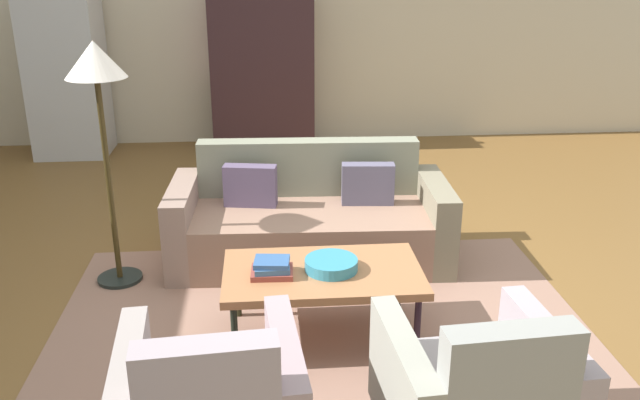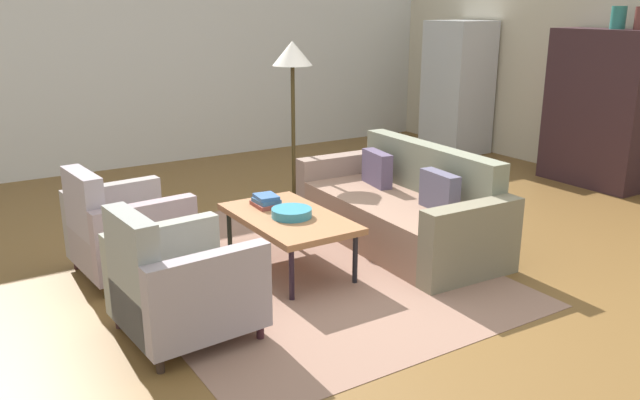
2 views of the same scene
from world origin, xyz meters
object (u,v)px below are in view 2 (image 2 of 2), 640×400
(fruit_bowl, at_px, (292,213))
(refrigerator, at_px, (457,87))
(vase_round, at_px, (639,18))
(armchair_right, at_px, (176,287))
(coffee_table, at_px, (289,220))
(vase_tall, at_px, (618,18))
(couch, at_px, (404,211))
(floor_lamp, at_px, (293,69))
(cabinet, at_px, (599,109))
(armchair_left, at_px, (122,233))
(book_stack, at_px, (266,201))

(fruit_bowl, height_order, refrigerator, refrigerator)
(refrigerator, bearing_deg, vase_round, 2.22)
(armchair_right, xyz_separation_m, fruit_bowl, (-0.55, 1.17, 0.14))
(coffee_table, height_order, vase_round, vase_round)
(armchair_right, height_order, vase_tall, vase_tall)
(armchair_right, bearing_deg, vase_round, 92.08)
(couch, distance_m, floor_lamp, 1.85)
(couch, bearing_deg, vase_round, -88.11)
(coffee_table, xyz_separation_m, refrigerator, (-2.55, 4.25, 0.51))
(cabinet, bearing_deg, couch, -83.99)
(vase_round, bearing_deg, floor_lamp, -112.34)
(armchair_left, height_order, vase_tall, vase_tall)
(armchair_right, height_order, book_stack, armchair_right)
(vase_tall, bearing_deg, refrigerator, -177.54)
(armchair_left, relative_size, book_stack, 3.45)
(vase_round, xyz_separation_m, floor_lamp, (-1.43, -3.48, -0.48))
(couch, xyz_separation_m, armchair_left, (-0.60, -2.35, 0.06))
(book_stack, bearing_deg, coffee_table, 6.82)
(fruit_bowl, xyz_separation_m, cabinet, (-0.38, 4.35, 0.41))
(vase_round, bearing_deg, vase_tall, -180.00)
(armchair_left, height_order, refrigerator, refrigerator)
(vase_tall, distance_m, vase_round, 0.25)
(armchair_left, relative_size, armchair_right, 1.00)
(vase_tall, bearing_deg, floor_lamp, -108.73)
(coffee_table, bearing_deg, cabinet, 94.33)
(fruit_bowl, height_order, floor_lamp, floor_lamp)
(book_stack, distance_m, vase_round, 4.62)
(book_stack, distance_m, floor_lamp, 1.71)
(armchair_right, xyz_separation_m, book_stack, (-0.91, 1.13, 0.15))
(armchair_left, distance_m, vase_round, 5.77)
(fruit_bowl, xyz_separation_m, vase_tall, (-0.28, 4.35, 1.44))
(vase_round, bearing_deg, armchair_left, -96.37)
(armchair_left, distance_m, fruit_bowl, 1.34)
(cabinet, bearing_deg, refrigerator, -177.31)
(armchair_left, distance_m, floor_lamp, 2.45)
(armchair_right, height_order, cabinet, cabinet)
(book_stack, relative_size, vase_tall, 1.03)
(fruit_bowl, bearing_deg, book_stack, -174.16)
(armchair_right, relative_size, floor_lamp, 0.51)
(cabinet, bearing_deg, book_stack, -89.69)
(fruit_bowl, relative_size, vase_tall, 1.30)
(vase_tall, xyz_separation_m, floor_lamp, (-1.18, -3.48, -0.48))
(couch, height_order, refrigerator, refrigerator)
(armchair_left, xyz_separation_m, vase_round, (0.62, 5.51, 1.58))
(coffee_table, height_order, cabinet, cabinet)
(floor_lamp, bearing_deg, book_stack, -39.30)
(coffee_table, bearing_deg, vase_tall, 93.02)
(couch, relative_size, refrigerator, 1.15)
(coffee_table, bearing_deg, vase_round, 89.73)
(vase_round, height_order, refrigerator, vase_round)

